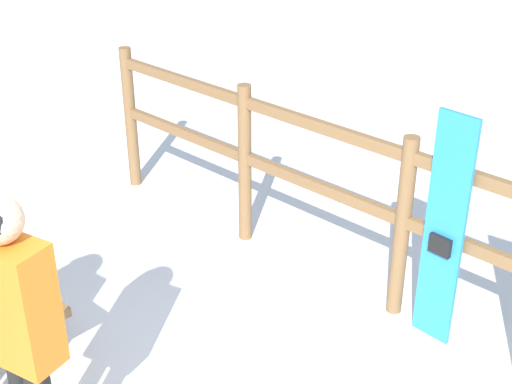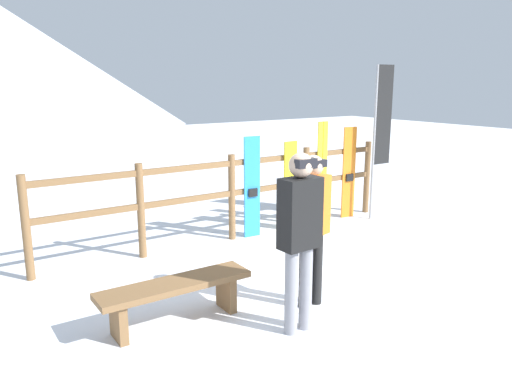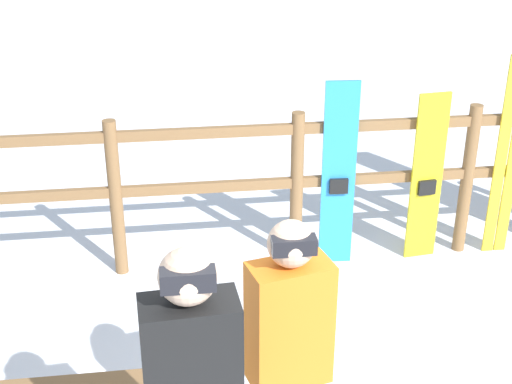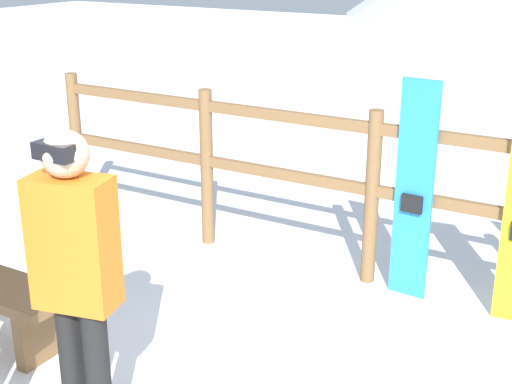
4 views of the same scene
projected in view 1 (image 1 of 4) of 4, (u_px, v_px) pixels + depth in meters
name	position (u px, v px, depth m)	size (l,w,h in m)	color
fence	(404.00, 213.00, 4.42)	(5.61, 0.10, 1.25)	brown
person_orange	(19.00, 328.00, 3.11)	(0.40, 0.28, 1.57)	black
snowboard_blue	(444.00, 233.00, 4.19)	(0.26, 0.07, 1.50)	#288CE0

